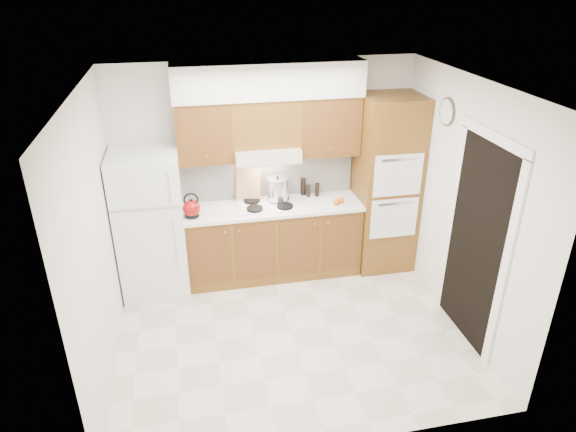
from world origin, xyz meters
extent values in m
plane|color=beige|center=(0.00, 0.00, 0.00)|extent=(3.60, 3.60, 0.00)
plane|color=white|center=(0.00, 0.00, 2.60)|extent=(3.60, 3.60, 0.00)
cube|color=white|center=(0.00, 1.50, 1.30)|extent=(3.60, 0.02, 2.60)
cube|color=white|center=(-1.80, 0.00, 1.30)|extent=(0.02, 3.00, 2.60)
cube|color=white|center=(1.80, 0.00, 1.30)|extent=(0.02, 3.00, 2.60)
cube|color=white|center=(-1.41, 1.14, 0.86)|extent=(0.75, 0.72, 1.72)
cube|color=brown|center=(0.02, 1.20, 0.45)|extent=(2.11, 0.60, 0.90)
cube|color=white|center=(0.03, 1.19, 0.92)|extent=(2.13, 0.62, 0.04)
cube|color=white|center=(0.02, 1.49, 1.22)|extent=(2.11, 0.03, 0.56)
cube|color=brown|center=(1.44, 1.18, 1.10)|extent=(0.70, 0.65, 2.20)
cube|color=brown|center=(-0.71, 1.33, 1.85)|extent=(0.63, 0.33, 0.70)
cube|color=brown|center=(0.72, 1.33, 1.85)|extent=(0.73, 0.33, 0.70)
cube|color=silver|center=(-0.02, 1.27, 1.57)|extent=(0.75, 0.45, 0.15)
cube|color=brown|center=(-0.02, 1.33, 1.92)|extent=(0.75, 0.33, 0.55)
cube|color=silver|center=(0.03, 1.32, 2.40)|extent=(2.13, 0.36, 0.40)
cube|color=white|center=(-0.02, 1.21, 0.95)|extent=(0.74, 0.50, 0.01)
cube|color=black|center=(1.79, -0.35, 1.05)|extent=(0.02, 0.90, 2.10)
cylinder|color=#3F3833|center=(1.79, 0.55, 2.15)|extent=(0.02, 0.30, 0.30)
sphere|color=maroon|center=(-0.93, 1.07, 1.05)|extent=(0.22, 0.22, 0.20)
cube|color=tan|center=(-0.23, 1.40, 1.14)|extent=(0.31, 0.16, 0.39)
cylinder|color=silver|center=(0.11, 1.30, 1.10)|extent=(0.30, 0.30, 0.26)
cylinder|color=black|center=(0.46, 1.43, 1.05)|extent=(0.06, 0.06, 0.22)
cylinder|color=black|center=(0.62, 1.36, 1.02)|extent=(0.07, 0.07, 0.17)
cylinder|color=black|center=(0.51, 1.37, 1.02)|extent=(0.06, 0.06, 0.15)
sphere|color=#D74C0B|center=(0.78, 1.06, 0.98)|extent=(0.10, 0.10, 0.08)
sphere|color=orange|center=(0.85, 1.10, 0.98)|extent=(0.10, 0.10, 0.08)
camera|label=1|loc=(-0.92, -4.31, 3.52)|focal=32.00mm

